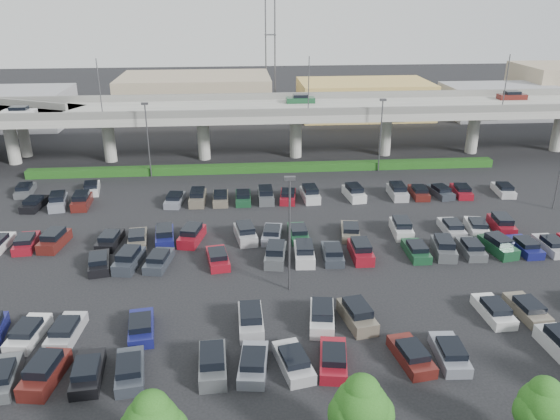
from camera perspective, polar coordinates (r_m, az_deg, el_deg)
name	(u,v)px	position (r m, az deg, el deg)	size (l,w,h in m)	color
ground	(281,249)	(54.76, 0.12, -4.06)	(280.00, 280.00, 0.00)	black
overpass	(261,113)	(82.87, -1.96, 10.12)	(150.00, 13.00, 15.80)	gray
hedge	(266,168)	(77.75, -1.46, 4.42)	(66.00, 1.60, 1.10)	#1A3F12
tree_row	(337,409)	(30.87, 6.02, -19.96)	(65.07, 3.66, 5.94)	#332316
parked_cars	(279,259)	(51.44, -0.11, -5.11)	(62.77, 41.66, 1.67)	#2D323B
light_poles	(238,184)	(54.02, -4.42, 2.67)	(66.90, 48.38, 10.30)	#45464A
distant_buildings	(316,97)	(113.86, 3.73, 11.73)	(138.00, 24.00, 9.00)	gray
comm_tower	(270,32)	(123.54, -1.03, 18.13)	(2.40, 2.40, 30.00)	#45464A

